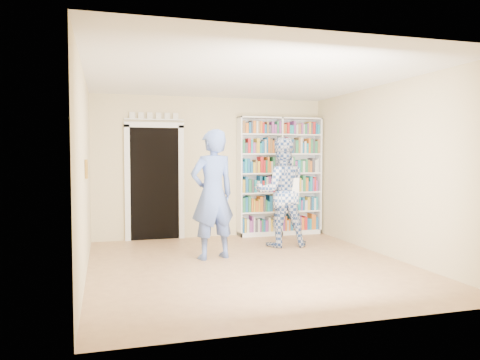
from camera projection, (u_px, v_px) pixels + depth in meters
name	position (u px, v px, depth m)	size (l,w,h in m)	color
floor	(250.00, 265.00, 6.74)	(5.00, 5.00, 0.00)	#996B4A
ceiling	(250.00, 76.00, 6.60)	(5.00, 5.00, 0.00)	white
wall_back	(212.00, 167.00, 9.07)	(4.50, 4.50, 0.00)	beige
wall_left	(84.00, 173.00, 6.04)	(5.00, 5.00, 0.00)	beige
wall_right	(388.00, 170.00, 7.29)	(5.00, 5.00, 0.00)	beige
bookshelf	(280.00, 176.00, 9.30)	(1.70, 0.32, 2.33)	white
doorway	(155.00, 177.00, 8.75)	(1.10, 0.08, 2.43)	black
wall_art	(87.00, 169.00, 6.24)	(0.03, 0.25, 0.25)	brown
man_blue	(213.00, 194.00, 7.12)	(0.72, 0.47, 1.98)	#5069B2
man_plaid	(281.00, 192.00, 8.12)	(0.92, 0.71, 1.89)	#2B4885
paper_sheet	(293.00, 187.00, 7.91)	(0.22, 0.01, 0.31)	white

